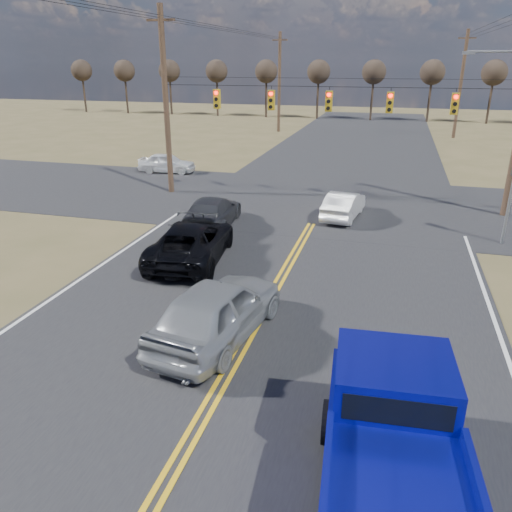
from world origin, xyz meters
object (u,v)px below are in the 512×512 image
(pickup_truck, at_px, (394,472))
(black_suv, at_px, (191,242))
(cross_car_west, at_px, (167,163))
(silver_suv, at_px, (217,310))
(dgrey_car_queue, at_px, (212,212))
(white_car_queue, at_px, (344,205))

(pickup_truck, xyz_separation_m, black_suv, (-7.65, 10.17, -0.37))
(black_suv, relative_size, cross_car_west, 1.39)
(silver_suv, bearing_deg, pickup_truck, 142.96)
(cross_car_west, bearing_deg, dgrey_car_queue, -151.59)
(pickup_truck, xyz_separation_m, dgrey_car_queue, (-8.33, 14.28, -0.41))
(pickup_truck, distance_m, cross_car_west, 29.33)
(black_suv, height_order, dgrey_car_queue, black_suv)
(pickup_truck, relative_size, cross_car_west, 1.63)
(silver_suv, distance_m, black_suv, 5.99)
(silver_suv, bearing_deg, black_suv, -51.75)
(pickup_truck, xyz_separation_m, silver_suv, (-4.74, 4.94, -0.25))
(pickup_truck, height_order, white_car_queue, pickup_truck)
(pickup_truck, height_order, silver_suv, pickup_truck)
(pickup_truck, height_order, cross_car_west, pickup_truck)
(dgrey_car_queue, xyz_separation_m, cross_car_west, (-7.19, 10.61, -0.05))
(black_suv, relative_size, white_car_queue, 1.37)
(pickup_truck, distance_m, black_suv, 12.74)
(pickup_truck, xyz_separation_m, cross_car_west, (-15.52, 24.89, -0.46))
(white_car_queue, distance_m, cross_car_west, 14.91)
(white_car_queue, bearing_deg, silver_suv, 87.63)
(pickup_truck, height_order, dgrey_car_queue, pickup_truck)
(cross_car_west, bearing_deg, pickup_truck, -153.75)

